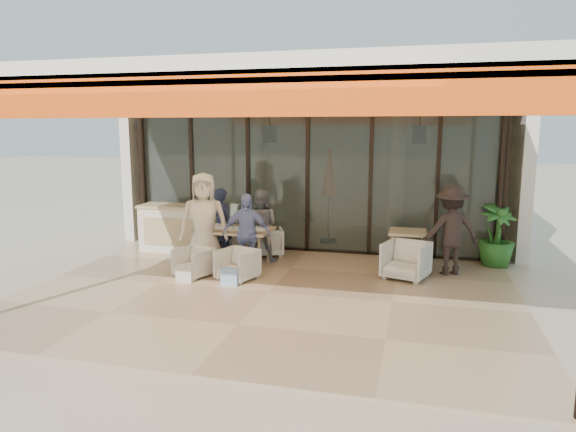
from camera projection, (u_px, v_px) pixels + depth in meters
name	position (u px, v px, depth m)	size (l,w,h in m)	color
ground	(269.00, 293.00, 8.47)	(70.00, 70.00, 0.00)	#C6B293
terrace_floor	(269.00, 293.00, 8.47)	(8.00, 6.00, 0.01)	tan
terrace_structure	(262.00, 90.00, 7.67)	(8.00, 6.00, 3.40)	silver
glass_storefront	(308.00, 179.00, 11.07)	(8.08, 0.10, 3.20)	#9EADA3
interior_block	(327.00, 146.00, 13.17)	(9.05, 3.62, 3.52)	silver
host_counter	(182.00, 228.00, 11.23)	(1.85, 0.65, 1.04)	silver
dining_table	(233.00, 231.00, 10.09)	(1.50, 0.90, 0.93)	tan
chair_far_left	(231.00, 240.00, 11.16)	(0.57, 0.54, 0.59)	white
chair_far_right	(268.00, 241.00, 10.94)	(0.63, 0.59, 0.65)	white
chair_near_left	(194.00, 261.00, 9.34)	(0.59, 0.55, 0.61)	white
chair_near_right	(237.00, 263.00, 9.13)	(0.61, 0.58, 0.63)	white
diner_navy	(222.00, 224.00, 10.60)	(0.54, 0.36, 1.49)	#181F36
diner_grey	(261.00, 226.00, 10.40)	(0.72, 0.56, 1.48)	slate
diner_cream	(204.00, 222.00, 9.71)	(0.92, 0.60, 1.87)	beige
diner_periwinkle	(246.00, 234.00, 9.54)	(0.89, 0.37, 1.51)	#7387C0
tote_bag_cream	(184.00, 274.00, 8.98)	(0.30, 0.10, 0.34)	silver
tote_bag_blue	(229.00, 277.00, 8.77)	(0.30, 0.10, 0.34)	#99BFD8
side_table	(408.00, 236.00, 9.87)	(0.70, 0.70, 0.74)	tan
side_chair	(406.00, 259.00, 9.20)	(0.74, 0.69, 0.76)	white
standing_woman	(451.00, 231.00, 9.38)	(1.09, 0.63, 1.68)	black
potted_palm	(496.00, 236.00, 10.00)	(0.70, 0.70, 1.24)	#1E5919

